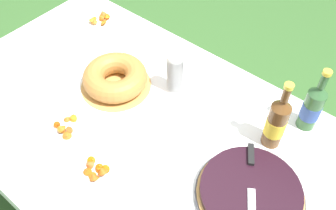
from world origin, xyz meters
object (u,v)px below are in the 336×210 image
at_px(cider_bottle_green, 312,107).
at_px(cider_bottle_amber, 277,122).
at_px(snack_plate_right, 97,173).
at_px(cup_stack, 175,73).
at_px(berry_tart, 250,193).
at_px(snack_plate_near, 100,20).
at_px(serving_knife, 251,181).
at_px(snack_plate_left, 63,130).
at_px(bundt_cake, 115,78).

bearing_deg(cider_bottle_green, cider_bottle_amber, -111.92).
bearing_deg(snack_plate_right, cup_stack, 95.86).
distance_m(berry_tart, cider_bottle_amber, 0.29).
bearing_deg(cup_stack, snack_plate_right, -84.14).
bearing_deg(cider_bottle_green, snack_plate_near, -177.38).
xyz_separation_m(serving_knife, snack_plate_left, (-0.72, -0.26, -0.05)).
bearing_deg(cider_bottle_green, snack_plate_right, -124.33).
relative_size(bundt_cake, cup_stack, 1.57).
relative_size(bundt_cake, cider_bottle_amber, 0.98).
bearing_deg(snack_plate_right, cider_bottle_green, 55.67).
relative_size(serving_knife, snack_plate_right, 1.48).
bearing_deg(berry_tart, cup_stack, 155.52).
bearing_deg(snack_plate_near, berry_tart, -18.07).
height_order(cider_bottle_green, snack_plate_right, cider_bottle_green).
bearing_deg(snack_plate_near, cider_bottle_amber, -5.96).
relative_size(serving_knife, cider_bottle_green, 1.09).
distance_m(snack_plate_near, snack_plate_right, 0.95).
height_order(bundt_cake, cider_bottle_amber, cider_bottle_amber).
xyz_separation_m(berry_tart, snack_plate_right, (-0.48, -0.28, -0.02)).
height_order(serving_knife, snack_plate_right, serving_knife).
bearing_deg(bundt_cake, snack_plate_near, 144.90).
xyz_separation_m(cider_bottle_green, snack_plate_right, (-0.49, -0.71, -0.10)).
xyz_separation_m(cup_stack, snack_plate_left, (-0.20, -0.47, -0.09)).
bearing_deg(snack_plate_right, serving_knife, 33.13).
xyz_separation_m(bundt_cake, snack_plate_right, (0.27, -0.37, -0.04)).
bearing_deg(cider_bottle_green, cup_stack, -160.77).
xyz_separation_m(cup_stack, cider_bottle_amber, (0.47, 0.02, 0.02)).
xyz_separation_m(berry_tart, bundt_cake, (-0.75, 0.09, 0.02)).
xyz_separation_m(cider_bottle_green, snack_plate_near, (-1.17, -0.05, -0.10)).
height_order(cider_bottle_green, cider_bottle_amber, cider_bottle_amber).
distance_m(cup_stack, snack_plate_near, 0.65).
distance_m(serving_knife, snack_plate_near, 1.20).
bearing_deg(cider_bottle_amber, cup_stack, -177.52).
height_order(bundt_cake, cider_bottle_green, cider_bottle_green).
distance_m(berry_tart, snack_plate_near, 1.22).
distance_m(cup_stack, cider_bottle_amber, 0.47).
xyz_separation_m(cup_stack, snack_plate_right, (0.05, -0.52, -0.09)).
height_order(cider_bottle_green, snack_plate_left, cider_bottle_green).
bearing_deg(bundt_cake, berry_tart, -7.01).
relative_size(cider_bottle_amber, snack_plate_near, 1.58).
distance_m(bundt_cake, snack_plate_right, 0.46).
bearing_deg(berry_tart, snack_plate_near, 161.93).
relative_size(cider_bottle_green, cider_bottle_amber, 0.94).
bearing_deg(cider_bottle_green, bundt_cake, -155.89).
relative_size(berry_tart, snack_plate_near, 1.89).
height_order(serving_knife, bundt_cake, bundt_cake).
xyz_separation_m(serving_knife, cup_stack, (-0.52, 0.22, 0.04)).
bearing_deg(cider_bottle_green, serving_knife, -92.78).
relative_size(cup_stack, snack_plate_near, 0.99).
height_order(berry_tart, cup_stack, cup_stack).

